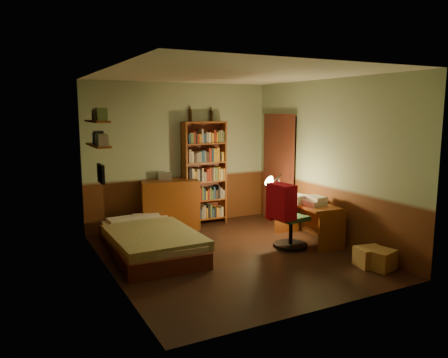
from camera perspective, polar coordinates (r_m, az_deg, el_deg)
name	(u,v)px	position (r m, az deg, el deg)	size (l,w,h in m)	color
floor	(232,256)	(6.52, 1.02, -9.98)	(3.50, 4.00, 0.02)	black
ceiling	(232,74)	(6.19, 1.09, 13.61)	(3.50, 4.00, 0.02)	silver
wall_back	(180,155)	(8.04, -5.79, 3.16)	(3.50, 0.02, 2.60)	gray
wall_left	(108,176)	(5.61, -14.96, 0.36)	(0.02, 4.00, 2.60)	gray
wall_right	(328,161)	(7.22, 13.45, 2.30)	(0.02, 4.00, 2.60)	gray
wall_front	(326,190)	(4.58, 13.12, -1.47)	(3.50, 0.02, 2.60)	gray
doorway	(280,170)	(8.26, 7.27, 1.19)	(0.06, 0.90, 2.00)	black
door_trim	(278,170)	(8.24, 7.07, 1.18)	(0.02, 0.98, 2.08)	#4B1F15
bed	(150,233)	(6.63, -9.70, -6.91)	(1.11, 2.08, 0.62)	olive
dresser	(170,205)	(7.84, -7.05, -3.36)	(1.00, 0.50, 0.88)	brown
mini_stereo	(165,176)	(7.85, -7.73, 0.40)	(0.24, 0.18, 0.13)	#B2B2B7
bookshelf	(205,173)	(8.10, -2.56, 0.77)	(0.82, 0.25, 1.91)	brown
bottle_left	(190,115)	(8.02, -4.44, 8.30)	(0.06, 0.06, 0.22)	black
bottle_right	(211,116)	(8.19, -1.69, 8.28)	(0.06, 0.06, 0.21)	black
desk	(308,222)	(7.24, 10.92, -5.49)	(0.49, 1.19, 0.64)	brown
paper_stack	(295,199)	(7.10, 9.28, -2.53)	(0.25, 0.34, 0.14)	silver
desk_lamp	(279,180)	(7.36, 7.21, -0.08)	(0.19, 0.19, 0.64)	black
office_chair	(291,219)	(6.84, 8.75, -5.14)	(0.45, 0.40, 0.91)	#27522F
red_jacket	(272,172)	(6.73, 6.34, 0.90)	(0.24, 0.44, 0.53)	#B40B1F
wall_shelf_lower	(98,145)	(6.67, -16.12, 4.25)	(0.20, 0.90, 0.03)	brown
wall_shelf_upper	(97,121)	(6.65, -16.25, 7.25)	(0.20, 0.90, 0.03)	brown
framed_picture	(101,174)	(6.21, -15.79, 0.67)	(0.04, 0.32, 0.26)	black
cardboard_box_a	(382,260)	(6.31, 19.93, -9.87)	(0.35, 0.28, 0.26)	olive
cardboard_box_b	(370,257)	(6.37, 18.56, -9.61)	(0.37, 0.31, 0.26)	olive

